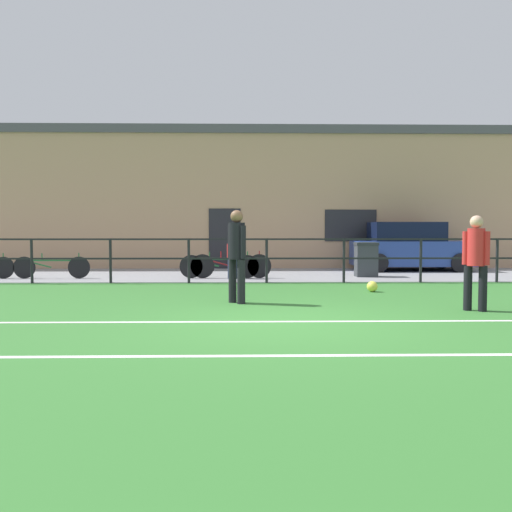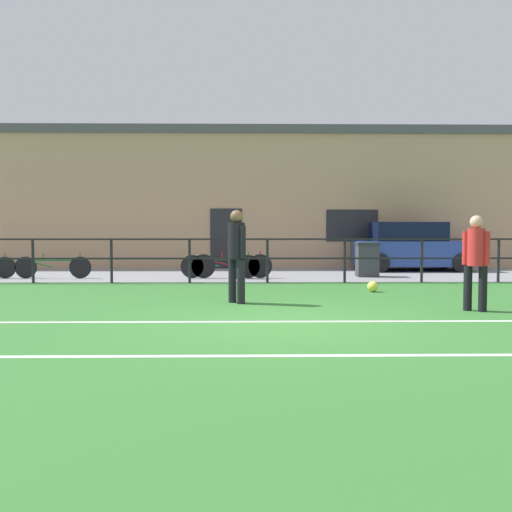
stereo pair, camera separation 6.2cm
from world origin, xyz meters
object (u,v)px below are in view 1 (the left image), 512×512
at_px(player_goalkeeper, 237,250).
at_px(bicycle_parked_1, 231,266).
at_px(spectator_child, 233,255).
at_px(soccer_ball_spare, 372,286).
at_px(player_striker, 476,257).
at_px(bicycle_parked_2, 52,267).
at_px(bicycle_parked_0, 219,266).
at_px(parked_car_red, 410,248).
at_px(trash_bin_0, 366,259).

bearing_deg(player_goalkeeper, bicycle_parked_1, 143.08).
bearing_deg(spectator_child, bicycle_parked_1, -81.95).
xyz_separation_m(player_goalkeeper, soccer_ball_spare, (2.97, 1.78, -0.87)).
relative_size(player_striker, bicycle_parked_2, 0.77).
bearing_deg(player_goalkeeper, spectator_child, 142.53).
bearing_deg(bicycle_parked_0, spectator_child, -18.57).
distance_m(spectator_child, parked_car_red, 6.49).
bearing_deg(bicycle_parked_0, bicycle_parked_2, 180.00).
bearing_deg(player_striker, player_goalkeeper, 18.23).
height_order(spectator_child, bicycle_parked_0, spectator_child).
relative_size(player_striker, bicycle_parked_1, 0.72).
xyz_separation_m(player_goalkeeper, parked_car_red, (5.63, 7.83, -0.21)).
bearing_deg(bicycle_parked_0, trash_bin_0, 5.89).
bearing_deg(spectator_child, trash_bin_0, 173.36).
height_order(player_goalkeeper, bicycle_parked_1, player_goalkeeper).
distance_m(player_striker, spectator_child, 7.36).
distance_m(player_goalkeeper, trash_bin_0, 6.63).
distance_m(bicycle_parked_2, trash_bin_0, 8.87).
height_order(player_goalkeeper, parked_car_red, player_goalkeeper).
relative_size(spectator_child, bicycle_parked_1, 0.51).
bearing_deg(bicycle_parked_1, trash_bin_0, 6.38).
bearing_deg(bicycle_parked_0, player_goalkeeper, -83.74).
bearing_deg(bicycle_parked_1, soccer_ball_spare, -45.75).
distance_m(bicycle_parked_1, bicycle_parked_2, 4.97).
bearing_deg(player_goalkeeper, parked_car_red, 104.69).
distance_m(player_goalkeeper, player_striker, 4.19).
bearing_deg(parked_car_red, soccer_ball_spare, -113.80).
height_order(player_goalkeeper, trash_bin_0, player_goalkeeper).
xyz_separation_m(player_goalkeeper, bicycle_parked_1, (-0.23, 5.07, -0.62)).
xyz_separation_m(bicycle_parked_2, trash_bin_0, (8.86, 0.43, 0.18)).
height_order(player_striker, bicycle_parked_2, player_striker).
distance_m(spectator_child, bicycle_parked_0, 0.51).
bearing_deg(bicycle_parked_2, parked_car_red, 14.28).
relative_size(bicycle_parked_1, bicycle_parked_2, 1.07).
relative_size(bicycle_parked_0, bicycle_parked_1, 0.98).
xyz_separation_m(player_striker, spectator_child, (-4.23, 6.02, -0.24)).
xyz_separation_m(bicycle_parked_0, bicycle_parked_1, (0.32, 0.00, 0.01)).
relative_size(soccer_ball_spare, bicycle_parked_2, 0.11).
xyz_separation_m(spectator_child, bicycle_parked_2, (-5.02, 0.13, -0.34)).
bearing_deg(trash_bin_0, bicycle_parked_0, -174.11).
relative_size(soccer_ball_spare, trash_bin_0, 0.24).
relative_size(player_goalkeeper, trash_bin_0, 1.77).
distance_m(player_goalkeeper, soccer_ball_spare, 3.57).
bearing_deg(bicycle_parked_1, parked_car_red, 25.17).
height_order(soccer_ball_spare, parked_car_red, parked_car_red).
height_order(bicycle_parked_0, trash_bin_0, trash_bin_0).
bearing_deg(soccer_ball_spare, bicycle_parked_2, 158.08).
distance_m(player_striker, bicycle_parked_2, 11.12).
bearing_deg(trash_bin_0, player_goalkeeper, -123.59).
xyz_separation_m(player_goalkeeper, player_striker, (4.05, -1.07, -0.07)).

